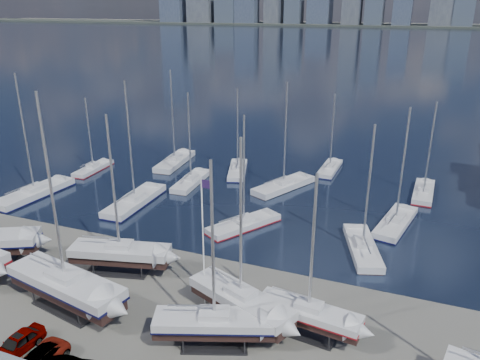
% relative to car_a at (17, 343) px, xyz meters
% --- Properties ---
extents(ground, '(1400.00, 1400.00, 0.00)m').
position_rel_car_a_xyz_m(ground, '(6.12, 8.06, -0.74)').
color(ground, '#605E59').
rests_on(ground, ground).
extents(water, '(1400.00, 600.00, 0.40)m').
position_rel_car_a_xyz_m(water, '(6.12, 318.06, -0.89)').
color(water, '#1B2740').
rests_on(water, ground).
extents(far_shore, '(1400.00, 80.00, 2.20)m').
position_rel_car_a_xyz_m(far_shore, '(6.12, 578.06, 0.36)').
color(far_shore, '#2D332D').
rests_on(far_shore, ground).
extents(sailboat_cradle_2, '(9.87, 4.90, 15.55)m').
position_rel_car_a_xyz_m(sailboat_cradle_2, '(0.63, 12.25, 1.32)').
color(sailboat_cradle_2, '#2D2D33').
rests_on(sailboat_cradle_2, ground).
extents(sailboat_cradle_3, '(11.99, 5.33, 18.53)m').
position_rel_car_a_xyz_m(sailboat_cradle_3, '(-0.25, 5.77, 1.46)').
color(sailboat_cradle_3, '#2D2D33').
rests_on(sailboat_cradle_3, ground).
extents(sailboat_cradle_4, '(9.87, 6.11, 15.65)m').
position_rel_car_a_xyz_m(sailboat_cradle_4, '(14.19, 9.35, 1.32)').
color(sailboat_cradle_4, '#2D2D33').
rests_on(sailboat_cradle_4, ground).
extents(sailboat_cradle_5, '(9.48, 5.57, 14.88)m').
position_rel_car_a_xyz_m(sailboat_cradle_5, '(13.38, 6.02, 1.28)').
color(sailboat_cradle_5, '#2D2D33').
rests_on(sailboat_cradle_5, ground).
extents(sailboat_cradle_6, '(8.45, 3.30, 13.50)m').
position_rel_car_a_xyz_m(sailboat_cradle_6, '(19.63, 9.80, 1.21)').
color(sailboat_cradle_6, '#2D2D33').
rests_on(sailboat_cradle_6, ground).
extents(sailboat_moored_0, '(4.28, 11.78, 17.25)m').
position_rel_car_a_xyz_m(sailboat_moored_0, '(-21.41, 23.92, -0.43)').
color(sailboat_moored_0, black).
rests_on(sailboat_moored_0, water).
extents(sailboat_moored_1, '(2.53, 8.07, 11.95)m').
position_rel_car_a_xyz_m(sailboat_moored_1, '(-20.74, 35.41, -0.43)').
color(sailboat_moored_1, black).
rests_on(sailboat_moored_1, water).
extents(sailboat_moored_2, '(3.85, 10.67, 15.78)m').
position_rel_car_a_xyz_m(sailboat_moored_2, '(-10.45, 42.90, -0.41)').
color(sailboat_moored_2, black).
rests_on(sailboat_moored_2, water).
extents(sailboat_moored_3, '(3.39, 11.24, 16.70)m').
position_rel_car_a_xyz_m(sailboat_moored_3, '(-7.28, 26.53, -0.43)').
color(sailboat_moored_3, black).
rests_on(sailboat_moored_3, water).
extents(sailboat_moored_4, '(3.13, 9.30, 13.83)m').
position_rel_car_a_xyz_m(sailboat_moored_4, '(-3.93, 35.90, -0.41)').
color(sailboat_moored_4, black).
rests_on(sailboat_moored_4, water).
extents(sailboat_moored_5, '(5.21, 9.45, 13.62)m').
position_rel_car_a_xyz_m(sailboat_moored_5, '(0.57, 42.74, -0.43)').
color(sailboat_moored_5, black).
rests_on(sailboat_moored_5, water).
extents(sailboat_moored_6, '(7.06, 9.35, 13.97)m').
position_rel_car_a_xyz_m(sailboat_moored_6, '(8.23, 25.48, -0.43)').
color(sailboat_moored_6, black).
rests_on(sailboat_moored_6, water).
extents(sailboat_moored_7, '(7.03, 10.60, 15.63)m').
position_rel_car_a_xyz_m(sailboat_moored_7, '(9.04, 38.99, -0.41)').
color(sailboat_moored_7, black).
rests_on(sailboat_moored_7, water).
extents(sailboat_moored_8, '(2.57, 8.51, 12.65)m').
position_rel_car_a_xyz_m(sailboat_moored_8, '(13.60, 48.79, -0.43)').
color(sailboat_moored_8, black).
rests_on(sailboat_moored_8, water).
extents(sailboat_moored_9, '(5.48, 9.84, 14.32)m').
position_rel_car_a_xyz_m(sailboat_moored_9, '(21.81, 24.89, -0.41)').
color(sailboat_moored_9, black).
rests_on(sailboat_moored_9, water).
extents(sailboat_moored_10, '(4.62, 10.22, 14.76)m').
position_rel_car_a_xyz_m(sailboat_moored_10, '(24.60, 32.34, -0.43)').
color(sailboat_moored_10, black).
rests_on(sailboat_moored_10, water).
extents(sailboat_moored_11, '(2.84, 9.03, 13.37)m').
position_rel_car_a_xyz_m(sailboat_moored_11, '(27.41, 43.80, -0.43)').
color(sailboat_moored_11, black).
rests_on(sailboat_moored_11, water).
extents(car_a, '(2.05, 4.44, 1.47)m').
position_rel_car_a_xyz_m(car_a, '(0.00, 0.00, 0.00)').
color(car_a, gray).
rests_on(car_a, ground).
extents(flagpole, '(1.04, 0.12, 11.74)m').
position_rel_car_a_xyz_m(flagpole, '(10.43, 10.60, 6.01)').
color(flagpole, white).
rests_on(flagpole, ground).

